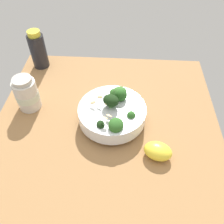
# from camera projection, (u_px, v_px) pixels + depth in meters

# --- Properties ---
(ground_plane) EXTENTS (0.67, 0.67, 0.03)m
(ground_plane) POSITION_uv_depth(u_px,v_px,m) (107.00, 126.00, 0.72)
(ground_plane) COLOR #996D42
(bowl_of_broccoli) EXTENTS (0.20, 0.20, 0.10)m
(bowl_of_broccoli) POSITION_uv_depth(u_px,v_px,m) (112.00, 112.00, 0.69)
(bowl_of_broccoli) COLOR white
(bowl_of_broccoli) RESTS_ON ground_plane
(lemon_wedge) EXTENTS (0.07, 0.09, 0.04)m
(lemon_wedge) POSITION_uv_depth(u_px,v_px,m) (158.00, 151.00, 0.62)
(lemon_wedge) COLOR yellow
(lemon_wedge) RESTS_ON ground_plane
(bottle_tall) EXTENTS (0.07, 0.07, 0.11)m
(bottle_tall) POSITION_uv_depth(u_px,v_px,m) (27.00, 94.00, 0.72)
(bottle_tall) COLOR beige
(bottle_tall) RESTS_ON ground_plane
(bottle_short) EXTENTS (0.06, 0.06, 0.14)m
(bottle_short) POSITION_uv_depth(u_px,v_px,m) (38.00, 50.00, 0.85)
(bottle_short) COLOR black
(bottle_short) RESTS_ON ground_plane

